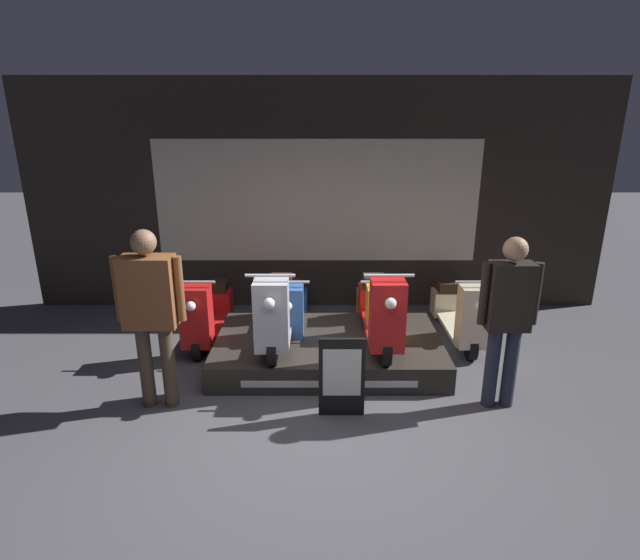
{
  "coord_description": "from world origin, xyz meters",
  "views": [
    {
      "loc": [
        0.04,
        -3.89,
        2.66
      ],
      "look_at": [
        0.05,
        1.63,
        0.87
      ],
      "focal_mm": 28.0,
      "sensor_mm": 36.0,
      "label": 1
    }
  ],
  "objects_px": {
    "scooter_display_right": "(379,311)",
    "scooter_backrow_1": "(290,312)",
    "person_right_browsing": "(506,312)",
    "scooter_backrow_0": "(206,312)",
    "person_left_browsing": "(149,304)",
    "scooter_backrow_2": "(374,312)",
    "scooter_backrow_3": "(458,312)",
    "scooter_display_left": "(275,311)",
    "price_sign_board": "(341,377)"
  },
  "relations": [
    {
      "from": "scooter_display_left",
      "to": "scooter_display_right",
      "type": "xyz_separation_m",
      "value": [
        1.14,
        0.0,
        0.0
      ]
    },
    {
      "from": "scooter_backrow_3",
      "to": "scooter_backrow_0",
      "type": "bearing_deg",
      "value": 180.0
    },
    {
      "from": "scooter_display_right",
      "to": "scooter_backrow_0",
      "type": "distance_m",
      "value": 2.2
    },
    {
      "from": "scooter_backrow_2",
      "to": "scooter_backrow_3",
      "type": "relative_size",
      "value": 1.0
    },
    {
      "from": "scooter_backrow_0",
      "to": "person_left_browsing",
      "type": "distance_m",
      "value": 1.69
    },
    {
      "from": "scooter_backrow_0",
      "to": "scooter_backrow_3",
      "type": "relative_size",
      "value": 1.0
    },
    {
      "from": "scooter_display_right",
      "to": "scooter_backrow_0",
      "type": "relative_size",
      "value": 1.0
    },
    {
      "from": "scooter_display_right",
      "to": "price_sign_board",
      "type": "bearing_deg",
      "value": -114.5
    },
    {
      "from": "scooter_backrow_0",
      "to": "price_sign_board",
      "type": "relative_size",
      "value": 2.12
    },
    {
      "from": "scooter_display_left",
      "to": "scooter_display_right",
      "type": "bearing_deg",
      "value": 0.0
    },
    {
      "from": "scooter_display_left",
      "to": "scooter_backrow_0",
      "type": "bearing_deg",
      "value": 143.3
    },
    {
      "from": "scooter_backrow_0",
      "to": "person_left_browsing",
      "type": "bearing_deg",
      "value": -95.42
    },
    {
      "from": "scooter_backrow_1",
      "to": "person_right_browsing",
      "type": "distance_m",
      "value": 2.66
    },
    {
      "from": "scooter_backrow_0",
      "to": "price_sign_board",
      "type": "xyz_separation_m",
      "value": [
        1.61,
        -1.7,
        0.04
      ]
    },
    {
      "from": "scooter_backrow_1",
      "to": "scooter_backrow_2",
      "type": "bearing_deg",
      "value": 0.0
    },
    {
      "from": "scooter_display_left",
      "to": "person_left_browsing",
      "type": "relative_size",
      "value": 0.95
    },
    {
      "from": "scooter_display_right",
      "to": "person_left_browsing",
      "type": "relative_size",
      "value": 0.95
    },
    {
      "from": "scooter_backrow_3",
      "to": "person_right_browsing",
      "type": "height_order",
      "value": "person_right_browsing"
    },
    {
      "from": "scooter_display_right",
      "to": "person_left_browsing",
      "type": "distance_m",
      "value": 2.4
    },
    {
      "from": "scooter_display_right",
      "to": "price_sign_board",
      "type": "height_order",
      "value": "scooter_display_right"
    },
    {
      "from": "scooter_backrow_1",
      "to": "person_right_browsing",
      "type": "height_order",
      "value": "person_right_browsing"
    },
    {
      "from": "scooter_backrow_3",
      "to": "person_left_browsing",
      "type": "distance_m",
      "value": 3.7
    },
    {
      "from": "scooter_backrow_1",
      "to": "scooter_backrow_3",
      "type": "bearing_deg",
      "value": 0.0
    },
    {
      "from": "scooter_display_right",
      "to": "scooter_backrow_3",
      "type": "height_order",
      "value": "scooter_display_right"
    },
    {
      "from": "scooter_backrow_0",
      "to": "person_left_browsing",
      "type": "height_order",
      "value": "person_left_browsing"
    },
    {
      "from": "scooter_backrow_1",
      "to": "person_right_browsing",
      "type": "bearing_deg",
      "value": -36.33
    },
    {
      "from": "scooter_display_right",
      "to": "scooter_backrow_1",
      "type": "xyz_separation_m",
      "value": [
        -1.02,
        0.69,
        -0.29
      ]
    },
    {
      "from": "scooter_display_right",
      "to": "scooter_backrow_3",
      "type": "relative_size",
      "value": 1.0
    },
    {
      "from": "scooter_backrow_0",
      "to": "scooter_backrow_2",
      "type": "xyz_separation_m",
      "value": [
        2.1,
        0.0,
        0.0
      ]
    },
    {
      "from": "scooter_display_right",
      "to": "scooter_backrow_0",
      "type": "xyz_separation_m",
      "value": [
        -2.07,
        0.69,
        -0.29
      ]
    },
    {
      "from": "scooter_display_left",
      "to": "scooter_backrow_1",
      "type": "bearing_deg",
      "value": 80.14
    },
    {
      "from": "scooter_backrow_0",
      "to": "person_right_browsing",
      "type": "relative_size",
      "value": 0.99
    },
    {
      "from": "person_right_browsing",
      "to": "scooter_backrow_0",
      "type": "bearing_deg",
      "value": 153.94
    },
    {
      "from": "scooter_display_left",
      "to": "scooter_display_right",
      "type": "relative_size",
      "value": 1.0
    },
    {
      "from": "scooter_display_right",
      "to": "scooter_backrow_3",
      "type": "bearing_deg",
      "value": 32.67
    },
    {
      "from": "person_left_browsing",
      "to": "price_sign_board",
      "type": "height_order",
      "value": "person_left_browsing"
    },
    {
      "from": "person_right_browsing",
      "to": "scooter_backrow_2",
      "type": "bearing_deg",
      "value": 124.0
    },
    {
      "from": "scooter_display_left",
      "to": "scooter_backrow_2",
      "type": "xyz_separation_m",
      "value": [
        1.17,
        0.69,
        -0.29
      ]
    },
    {
      "from": "scooter_backrow_1",
      "to": "person_left_browsing",
      "type": "relative_size",
      "value": 0.95
    },
    {
      "from": "scooter_backrow_2",
      "to": "scooter_backrow_3",
      "type": "distance_m",
      "value": 1.05
    },
    {
      "from": "scooter_display_left",
      "to": "price_sign_board",
      "type": "relative_size",
      "value": 2.12
    },
    {
      "from": "scooter_backrow_3",
      "to": "person_right_browsing",
      "type": "xyz_separation_m",
      "value": [
        -0.02,
        -1.53,
        0.62
      ]
    },
    {
      "from": "scooter_display_left",
      "to": "scooter_display_right",
      "type": "distance_m",
      "value": 1.14
    },
    {
      "from": "scooter_backrow_2",
      "to": "price_sign_board",
      "type": "height_order",
      "value": "scooter_backrow_2"
    },
    {
      "from": "scooter_display_right",
      "to": "person_right_browsing",
      "type": "distance_m",
      "value": 1.39
    },
    {
      "from": "scooter_display_right",
      "to": "scooter_backrow_2",
      "type": "distance_m",
      "value": 0.75
    },
    {
      "from": "scooter_display_left",
      "to": "scooter_backrow_3",
      "type": "height_order",
      "value": "scooter_display_left"
    },
    {
      "from": "person_right_browsing",
      "to": "person_left_browsing",
      "type": "bearing_deg",
      "value": -180.0
    },
    {
      "from": "scooter_backrow_0",
      "to": "scooter_backrow_2",
      "type": "relative_size",
      "value": 1.0
    },
    {
      "from": "scooter_backrow_0",
      "to": "person_right_browsing",
      "type": "height_order",
      "value": "person_right_browsing"
    }
  ]
}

